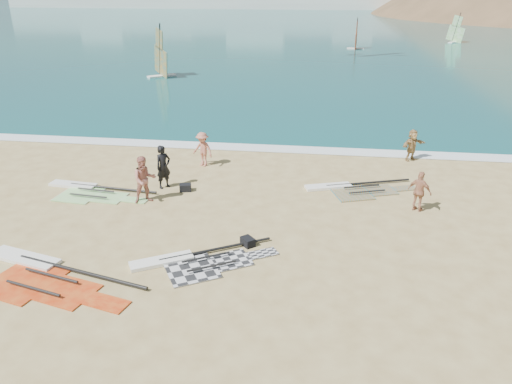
# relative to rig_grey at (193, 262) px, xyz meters

# --- Properties ---
(ground) EXTENTS (300.00, 300.00, 0.00)m
(ground) POSITION_rel_rig_grey_xyz_m (1.55, -0.21, -0.05)
(ground) COLOR tan
(ground) RESTS_ON ground
(sea) EXTENTS (300.00, 240.00, 0.06)m
(sea) POSITION_rel_rig_grey_xyz_m (1.55, 131.79, -0.05)
(sea) COLOR #0B3E50
(sea) RESTS_ON ground
(surf_line) EXTENTS (300.00, 1.20, 0.04)m
(surf_line) POSITION_rel_rig_grey_xyz_m (1.55, 12.09, -0.05)
(surf_line) COLOR white
(surf_line) RESTS_ON ground
(rig_grey) EXTENTS (4.78, 3.38, 0.19)m
(rig_grey) POSITION_rel_rig_grey_xyz_m (0.00, 0.00, 0.00)
(rig_grey) COLOR #242527
(rig_grey) RESTS_ON ground
(rig_green) EXTENTS (5.08, 2.24, 0.20)m
(rig_green) POSITION_rel_rig_grey_xyz_m (-6.00, 5.12, 0.00)
(rig_green) COLOR #50CF20
(rig_green) RESTS_ON ground
(rig_orange) EXTENTS (4.95, 2.85, 0.19)m
(rig_orange) POSITION_rel_rig_grey_xyz_m (5.36, 6.91, 0.00)
(rig_orange) COLOR orange
(rig_orange) RESTS_ON ground
(rig_red) EXTENTS (5.94, 3.08, 0.20)m
(rig_red) POSITION_rel_rig_grey_xyz_m (-4.51, -1.36, 0.00)
(rig_red) COLOR red
(rig_red) RESTS_ON ground
(gear_bag_near) EXTENTS (0.56, 0.46, 0.31)m
(gear_bag_near) POSITION_rel_rig_grey_xyz_m (-1.84, 5.81, 0.11)
(gear_bag_near) COLOR black
(gear_bag_near) RESTS_ON ground
(gear_bag_far) EXTENTS (0.58, 0.60, 0.30)m
(gear_bag_far) POSITION_rel_rig_grey_xyz_m (1.58, 1.39, 0.10)
(gear_bag_far) COLOR black
(gear_bag_far) RESTS_ON ground
(person_wetsuit) EXTENTS (0.81, 0.83, 1.93)m
(person_wetsuit) POSITION_rel_rig_grey_xyz_m (-2.86, 6.08, 0.92)
(person_wetsuit) COLOR black
(person_wetsuit) RESTS_ON ground
(beachgoer_left) EXTENTS (1.21, 1.14, 1.97)m
(beachgoer_left) POSITION_rel_rig_grey_xyz_m (-3.15, 4.47, 0.94)
(beachgoer_left) COLOR #B86F62
(beachgoer_left) RESTS_ON ground
(beachgoer_mid) EXTENTS (1.27, 1.04, 1.71)m
(beachgoer_mid) POSITION_rel_rig_grey_xyz_m (-1.81, 9.04, 0.81)
(beachgoer_mid) COLOR #BA6C58
(beachgoer_mid) RESTS_ON ground
(beachgoer_back) EXTENTS (1.03, 0.87, 1.65)m
(beachgoer_back) POSITION_rel_rig_grey_xyz_m (7.85, 5.11, 0.78)
(beachgoer_back) COLOR tan
(beachgoer_back) RESTS_ON ground
(beachgoer_right) EXTENTS (1.48, 1.27, 1.61)m
(beachgoer_right) POSITION_rel_rig_grey_xyz_m (8.47, 11.29, 0.76)
(beachgoer_right) COLOR #AB844F
(beachgoer_right) RESTS_ON ground
(windsurfer_left) EXTENTS (2.57, 2.58, 4.91)m
(windsurfer_left) POSITION_rel_rig_grey_xyz_m (-11.32, 32.24, 1.34)
(windsurfer_left) COLOR white
(windsurfer_left) RESTS_ON ground
(windsurfer_centre) EXTENTS (2.24, 2.67, 3.99)m
(windsurfer_centre) POSITION_rel_rig_grey_xyz_m (7.72, 55.38, 1.15)
(windsurfer_centre) COLOR white
(windsurfer_centre) RESTS_ON ground
(windsurfer_right) EXTENTS (2.13, 2.15, 4.20)m
(windsurfer_right) POSITION_rel_rig_grey_xyz_m (22.28, 64.65, 1.19)
(windsurfer_right) COLOR white
(windsurfer_right) RESTS_ON ground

